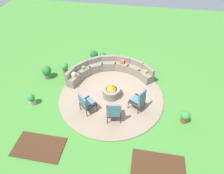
{
  "coord_description": "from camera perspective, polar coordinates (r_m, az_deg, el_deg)",
  "views": [
    {
      "loc": [
        1.19,
        -6.58,
        6.81
      ],
      "look_at": [
        0.0,
        0.2,
        0.45
      ],
      "focal_mm": 31.49,
      "sensor_mm": 36.0,
      "label": 1
    }
  ],
  "objects": [
    {
      "name": "mulch_bed_left",
      "position": [
        8.35,
        -20.43,
        -15.96
      ],
      "size": [
        1.9,
        1.09,
        0.04
      ],
      "primitive_type": "cube",
      "color": "#472B19",
      "rests_on": "ground_plane"
    },
    {
      "name": "potted_plant_4",
      "position": [
        9.71,
        -22.37,
        -3.21
      ],
      "size": [
        0.35,
        0.35,
        0.6
      ],
      "color": "#A89E8E",
      "rests_on": "ground_plane"
    },
    {
      "name": "potted_plant_2",
      "position": [
        10.91,
        -18.42,
        4.28
      ],
      "size": [
        0.49,
        0.49,
        0.72
      ],
      "color": "#605B56",
      "rests_on": "ground_plane"
    },
    {
      "name": "mulch_bed_right",
      "position": [
        7.67,
        13.25,
        -21.6
      ],
      "size": [
        1.9,
        1.09,
        0.04
      ],
      "primitive_type": "cube",
      "color": "#472B19",
      "rests_on": "ground_plane"
    },
    {
      "name": "curved_stone_bench",
      "position": [
        10.52,
        -0.84,
        5.06
      ],
      "size": [
        4.34,
        2.25,
        0.79
      ],
      "color": "gray",
      "rests_on": "patio_circle"
    },
    {
      "name": "potted_plant_5",
      "position": [
        11.51,
        -2.75,
        8.55
      ],
      "size": [
        0.4,
        0.4,
        0.66
      ],
      "color": "#A89E8E",
      "rests_on": "ground_plane"
    },
    {
      "name": "patio_circle",
      "position": [
        9.52,
        -0.21,
        -2.66
      ],
      "size": [
        5.01,
        5.01,
        0.06
      ],
      "primitive_type": "cylinder",
      "color": "gray",
      "rests_on": "ground_plane"
    },
    {
      "name": "lounge_chair_back_left",
      "position": [
        8.61,
        7.78,
        -3.7
      ],
      "size": [
        0.77,
        0.77,
        1.11
      ],
      "rotation": [
        0.0,
        0.0,
        7.35
      ],
      "color": "#2D2319",
      "rests_on": "patio_circle"
    },
    {
      "name": "lounge_chair_front_left",
      "position": [
        8.52,
        -7.52,
        -4.52
      ],
      "size": [
        0.8,
        0.82,
        1.05
      ],
      "rotation": [
        0.0,
        0.0,
        5.58
      ],
      "color": "#2D2319",
      "rests_on": "patio_circle"
    },
    {
      "name": "fire_pit",
      "position": [
        9.3,
        -0.21,
        -1.31
      ],
      "size": [
        0.83,
        0.83,
        0.73
      ],
      "color": "gray",
      "rests_on": "patio_circle"
    },
    {
      "name": "lounge_chair_front_right",
      "position": [
        8.11,
        0.47,
        -7.02
      ],
      "size": [
        0.71,
        0.73,
        1.11
      ],
      "rotation": [
        0.0,
        0.0,
        6.52
      ],
      "color": "#2D2319",
      "rests_on": "patio_circle"
    },
    {
      "name": "potted_plant_1",
      "position": [
        11.66,
        -5.24,
        9.04
      ],
      "size": [
        0.46,
        0.46,
        0.68
      ],
      "color": "#A89E8E",
      "rests_on": "ground_plane"
    },
    {
      "name": "potted_plant_0",
      "position": [
        8.83,
        20.44,
        -8.04
      ],
      "size": [
        0.38,
        0.38,
        0.61
      ],
      "color": "brown",
      "rests_on": "ground_plane"
    },
    {
      "name": "potted_plant_3",
      "position": [
        10.98,
        -13.55,
        5.5
      ],
      "size": [
        0.39,
        0.39,
        0.65
      ],
      "color": "brown",
      "rests_on": "ground_plane"
    },
    {
      "name": "ground_plane",
      "position": [
        9.54,
        -0.21,
        -2.79
      ],
      "size": [
        24.0,
        24.0,
        0.0
      ],
      "primitive_type": "plane",
      "color": "#478C38"
    }
  ]
}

